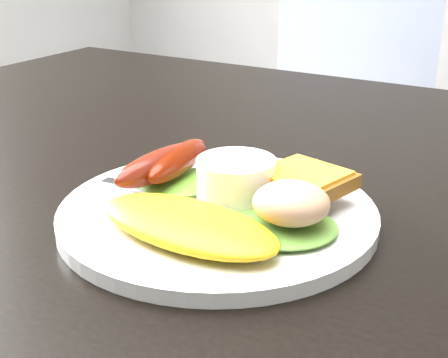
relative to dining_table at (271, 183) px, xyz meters
name	(u,v)px	position (x,y,z in m)	size (l,w,h in m)	color
dining_table	(271,183)	(0.00, 0.00, 0.00)	(1.20, 0.80, 0.04)	black
dining_chair	(324,154)	(-0.27, 0.85, -0.28)	(0.40, 0.40, 0.05)	tan
plate	(218,213)	(0.02, -0.14, 0.03)	(0.25, 0.25, 0.01)	white
lettuce_left	(176,181)	(-0.03, -0.12, 0.04)	(0.07, 0.07, 0.01)	green
lettuce_right	(280,226)	(0.08, -0.15, 0.04)	(0.09, 0.08, 0.01)	#3C8229
omelette	(188,224)	(0.03, -0.19, 0.04)	(0.15, 0.07, 0.02)	yellow
sausage_a	(163,164)	(-0.04, -0.12, 0.05)	(0.03, 0.11, 0.03)	maroon
sausage_b	(178,160)	(-0.04, -0.11, 0.05)	(0.02, 0.10, 0.02)	#6B1600
ramekin	(236,181)	(0.03, -0.12, 0.05)	(0.06, 0.06, 0.04)	white
toast_a	(287,180)	(0.05, -0.07, 0.04)	(0.07, 0.07, 0.01)	brown
toast_b	(303,181)	(0.07, -0.10, 0.05)	(0.07, 0.07, 0.01)	#954519
potato_salad	(291,203)	(0.09, -0.15, 0.06)	(0.06, 0.05, 0.03)	beige
fork	(175,195)	(-0.02, -0.14, 0.03)	(0.14, 0.01, 0.00)	#ADAFB7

